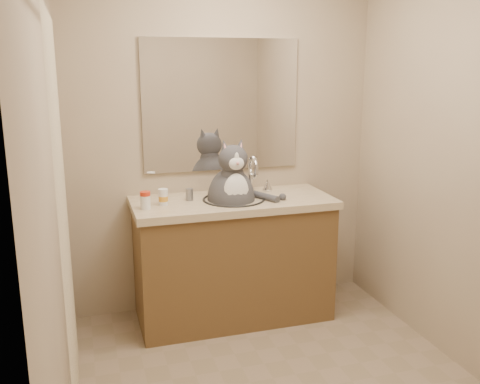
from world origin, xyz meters
The scene contains 8 objects.
room centered at (0.00, 0.00, 1.20)m, with size 2.22×2.52×2.42m.
vanity centered at (0.00, 0.96, 0.44)m, with size 1.34×0.59×1.12m.
mirror centered at (0.00, 1.24, 1.45)m, with size 1.10×0.02×0.90m, color white.
shower_curtain centered at (-1.05, 0.10, 1.03)m, with size 0.02×1.30×1.93m.
cat centered at (-0.01, 0.94, 0.89)m, with size 0.44×0.35×0.63m.
pill_bottle_redcap centered at (-0.59, 0.88, 0.91)m, with size 0.08×0.08×0.11m.
pill_bottle_orange centered at (-0.47, 0.94, 0.90)m, with size 0.07×0.07×0.10m.
grey_canister centered at (-0.28, 1.01, 0.89)m, with size 0.06×0.06×0.08m.
Camera 1 is at (-0.96, -2.36, 1.74)m, focal length 40.00 mm.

